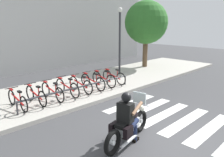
{
  "coord_description": "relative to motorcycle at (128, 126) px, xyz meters",
  "views": [
    {
      "loc": [
        -5.19,
        -3.13,
        3.18
      ],
      "look_at": [
        0.38,
        2.45,
        1.21
      ],
      "focal_mm": 35.91,
      "sensor_mm": 36.0,
      "label": 1
    }
  ],
  "objects": [
    {
      "name": "rider",
      "position": [
        -0.08,
        -0.01,
        0.37
      ],
      "size": [
        0.7,
        0.62,
        1.45
      ],
      "color": "black",
      "rests_on": "ground"
    },
    {
      "name": "crosswalk_stripe_1",
      "position": [
        2.35,
        -1.28,
        -0.46
      ],
      "size": [
        2.8,
        0.4,
        0.01
      ],
      "primitive_type": "cube",
      "color": "white",
      "rests_on": "ground"
    },
    {
      "name": "ground_plane",
      "position": [
        0.95,
        -0.48,
        -0.47
      ],
      "size": [
        48.0,
        48.0,
        0.0
      ],
      "primitive_type": "plane",
      "color": "#424244"
    },
    {
      "name": "sidewalk",
      "position": [
        0.95,
        5.0,
        -0.39
      ],
      "size": [
        24.0,
        4.4,
        0.15
      ],
      "primitive_type": "cube",
      "color": "#B7B2A8",
      "rests_on": "ground"
    },
    {
      "name": "bicycle_2",
      "position": [
        0.15,
        4.17,
        0.03
      ],
      "size": [
        0.48,
        1.71,
        0.75
      ],
      "color": "black",
      "rests_on": "sidewalk"
    },
    {
      "name": "bicycle_5",
      "position": [
        2.26,
        4.17,
        0.04
      ],
      "size": [
        0.48,
        1.73,
        0.78
      ],
      "color": "black",
      "rests_on": "sidewalk"
    },
    {
      "name": "crosswalk_stripe_3",
      "position": [
        2.35,
        0.32,
        -0.46
      ],
      "size": [
        2.8,
        0.4,
        0.01
      ],
      "primitive_type": "cube",
      "color": "white",
      "rests_on": "ground"
    },
    {
      "name": "bicycle_3",
      "position": [
        0.85,
        4.17,
        0.04
      ],
      "size": [
        0.48,
        1.72,
        0.8
      ],
      "color": "black",
      "rests_on": "sidewalk"
    },
    {
      "name": "crosswalk_stripe_2",
      "position": [
        2.35,
        -0.48,
        -0.46
      ],
      "size": [
        2.8,
        0.4,
        0.01
      ],
      "primitive_type": "cube",
      "color": "white",
      "rests_on": "ground"
    },
    {
      "name": "tree_near_rack",
      "position": [
        8.46,
        5.8,
        2.71
      ],
      "size": [
        2.91,
        2.91,
        4.66
      ],
      "color": "brown",
      "rests_on": "ground"
    },
    {
      "name": "bicycle_1",
      "position": [
        -0.56,
        4.17,
        0.03
      ],
      "size": [
        0.48,
        1.62,
        0.76
      ],
      "color": "black",
      "rests_on": "sidewalk"
    },
    {
      "name": "bike_rack",
      "position": [
        1.2,
        3.61,
        0.11
      ],
      "size": [
        5.54,
        0.07,
        0.49
      ],
      "color": "#333338",
      "rests_on": "sidewalk"
    },
    {
      "name": "bicycle_4",
      "position": [
        1.56,
        4.17,
        0.04
      ],
      "size": [
        0.48,
        1.68,
        0.77
      ],
      "color": "black",
      "rests_on": "sidewalk"
    },
    {
      "name": "motorcycle",
      "position": [
        0.0,
        0.0,
        0.0
      ],
      "size": [
        2.15,
        0.8,
        1.26
      ],
      "color": "black",
      "rests_on": "ground"
    },
    {
      "name": "crosswalk_stripe_4",
      "position": [
        2.35,
        1.12,
        -0.46
      ],
      "size": [
        2.8,
        0.4,
        0.01
      ],
      "primitive_type": "cube",
      "color": "white",
      "rests_on": "ground"
    },
    {
      "name": "bicycle_7",
      "position": [
        3.67,
        4.17,
        0.03
      ],
      "size": [
        0.48,
        1.62,
        0.77
      ],
      "color": "black",
      "rests_on": "sidewalk"
    },
    {
      "name": "bicycle_6",
      "position": [
        2.97,
        4.17,
        0.04
      ],
      "size": [
        0.48,
        1.67,
        0.79
      ],
      "color": "black",
      "rests_on": "sidewalk"
    },
    {
      "name": "street_lamp",
      "position": [
        5.42,
        5.4,
        1.99
      ],
      "size": [
        0.28,
        0.28,
        4.02
      ],
      "color": "#2D2D33",
      "rests_on": "ground"
    },
    {
      "name": "building_backdrop",
      "position": [
        0.95,
        10.7,
        3.55
      ],
      "size": [
        24.0,
        1.2,
        8.03
      ],
      "primitive_type": "cube",
      "color": "#9E9E9E",
      "rests_on": "ground"
    },
    {
      "name": "crosswalk_stripe_5",
      "position": [
        2.35,
        1.92,
        -0.46
      ],
      "size": [
        2.8,
        0.4,
        0.01
      ],
      "primitive_type": "cube",
      "color": "white",
      "rests_on": "ground"
    },
    {
      "name": "bicycle_0",
      "position": [
        -1.27,
        4.17,
        0.02
      ],
      "size": [
        0.48,
        1.64,
        0.73
      ],
      "color": "black",
      "rests_on": "sidewalk"
    }
  ]
}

